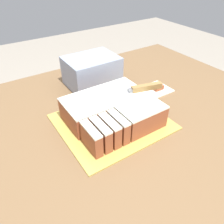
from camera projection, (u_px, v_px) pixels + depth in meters
name	position (u px, v px, depth m)	size (l,w,h in m)	color
ground_plane	(120.00, 222.00, 1.43)	(8.00, 8.00, 0.00)	#9E9384
countertop	(121.00, 180.00, 1.17)	(1.40, 1.10, 0.90)	brown
cake_board	(112.00, 122.00, 0.86)	(0.40, 0.36, 0.01)	gold
cake	(112.00, 111.00, 0.83)	(0.32, 0.27, 0.09)	#994C2D
knife	(141.00, 88.00, 0.86)	(0.30, 0.10, 0.02)	silver
paper_napkin	(157.00, 89.00, 1.06)	(0.12, 0.12, 0.01)	white
brownie	(157.00, 87.00, 1.05)	(0.05, 0.05, 0.02)	#994C2D
storage_box	(92.00, 71.00, 1.07)	(0.25, 0.19, 0.14)	#8C99B2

